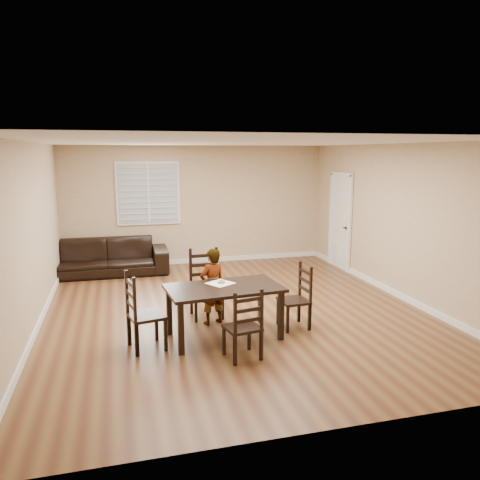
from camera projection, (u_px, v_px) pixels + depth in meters
name	position (u px, v px, depth m)	size (l,w,h in m)	color
ground	(235.00, 310.00, 7.67)	(7.00, 7.00, 0.00)	brown
room	(234.00, 199.00, 7.51)	(6.04, 7.04, 2.72)	tan
dining_table	(224.00, 293.00, 6.43)	(1.63, 1.02, 0.73)	black
chair_near	(205.00, 285.00, 7.39)	(0.49, 0.46, 1.07)	black
chair_far	(246.00, 329.00, 5.72)	(0.48, 0.46, 0.92)	black
chair_left	(137.00, 315.00, 6.05)	(0.52, 0.55, 1.03)	black
chair_right	(301.00, 299.00, 6.87)	(0.42, 0.44, 0.95)	black
child	(212.00, 286.00, 6.97)	(0.42, 0.28, 1.15)	gray
napkin	(220.00, 283.00, 6.58)	(0.32, 0.32, 0.00)	white
donut	(221.00, 281.00, 6.58)	(0.11, 0.11, 0.04)	#B57D41
sofa	(107.00, 257.00, 9.86)	(2.54, 0.99, 0.74)	black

